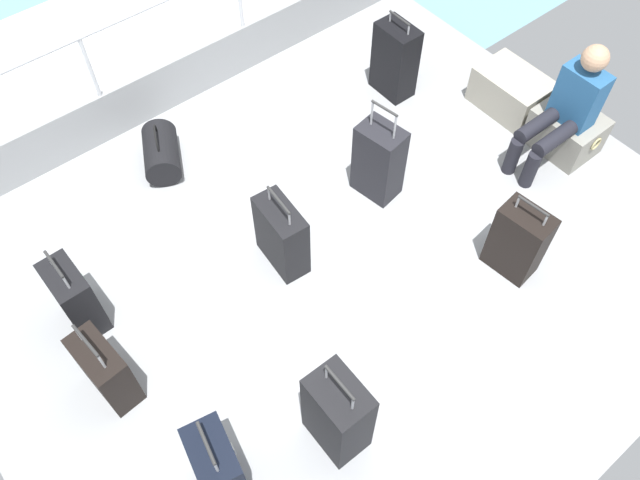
% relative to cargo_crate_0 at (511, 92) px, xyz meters
% --- Properties ---
extents(ground_plane, '(4.40, 5.20, 0.06)m').
position_rel_cargo_crate_0_xyz_m(ground_plane, '(0.30, -2.17, -0.20)').
color(ground_plane, '#939699').
extents(gunwale_port, '(0.06, 5.20, 0.45)m').
position_rel_cargo_crate_0_xyz_m(gunwale_port, '(-1.87, -2.17, 0.05)').
color(gunwale_port, '#939699').
rests_on(gunwale_port, ground_plane).
extents(railing_port, '(0.04, 4.20, 1.02)m').
position_rel_cargo_crate_0_xyz_m(railing_port, '(-1.87, -2.17, 0.61)').
color(railing_port, silver).
rests_on(railing_port, ground_plane).
extents(sea_wake, '(12.00, 12.00, 0.01)m').
position_rel_cargo_crate_0_xyz_m(sea_wake, '(-3.30, -2.17, -0.51)').
color(sea_wake, '#6B99A8').
rests_on(sea_wake, ground_plane).
extents(cargo_crate_0, '(0.65, 0.42, 0.34)m').
position_rel_cargo_crate_0_xyz_m(cargo_crate_0, '(0.00, 0.00, 0.00)').
color(cargo_crate_0, '#9E9989').
rests_on(cargo_crate_0, ground_plane).
extents(cargo_crate_1, '(0.56, 0.42, 0.34)m').
position_rel_cargo_crate_0_xyz_m(cargo_crate_1, '(0.60, -0.00, -0.00)').
color(cargo_crate_1, gray).
rests_on(cargo_crate_1, ground_plane).
extents(passenger_seated, '(0.34, 0.66, 1.04)m').
position_rel_cargo_crate_0_xyz_m(passenger_seated, '(0.60, -0.18, 0.36)').
color(passenger_seated, '#26598C').
rests_on(passenger_seated, ground_plane).
extents(suitcase_0, '(0.40, 0.29, 0.79)m').
position_rel_cargo_crate_0_xyz_m(suitcase_0, '(1.11, -3.75, 0.15)').
color(suitcase_0, black).
rests_on(suitcase_0, ground_plane).
extents(suitcase_2, '(0.38, 0.22, 0.70)m').
position_rel_cargo_crate_0_xyz_m(suitcase_2, '(-0.43, -3.87, 0.11)').
color(suitcase_2, black).
rests_on(suitcase_2, ground_plane).
extents(suitcase_3, '(0.38, 0.29, 0.88)m').
position_rel_cargo_crate_0_xyz_m(suitcase_3, '(-0.03, -1.52, 0.16)').
color(suitcase_3, black).
rests_on(suitcase_3, ground_plane).
extents(suitcase_4, '(0.43, 0.24, 0.68)m').
position_rel_cargo_crate_0_xyz_m(suitcase_4, '(0.15, -3.96, 0.08)').
color(suitcase_4, black).
rests_on(suitcase_4, ground_plane).
extents(suitcase_5, '(0.38, 0.27, 0.71)m').
position_rel_cargo_crate_0_xyz_m(suitcase_5, '(1.12, -1.25, 0.13)').
color(suitcase_5, black).
rests_on(suitcase_5, ground_plane).
extents(suitcase_6, '(0.44, 0.25, 0.70)m').
position_rel_cargo_crate_0_xyz_m(suitcase_6, '(0.04, -2.50, 0.11)').
color(suitcase_6, black).
rests_on(suitcase_6, ground_plane).
extents(suitcase_7, '(0.37, 0.27, 0.83)m').
position_rel_cargo_crate_0_xyz_m(suitcase_7, '(1.29, -3.03, 0.17)').
color(suitcase_7, black).
rests_on(suitcase_7, ground_plane).
extents(suitcase_8, '(0.37, 0.24, 0.77)m').
position_rel_cargo_crate_0_xyz_m(suitcase_8, '(-0.80, -0.64, 0.16)').
color(suitcase_8, black).
rests_on(suitcase_8, ground_plane).
extents(duffel_bag, '(0.57, 0.47, 0.41)m').
position_rel_cargo_crate_0_xyz_m(duffel_bag, '(-1.31, -2.71, -0.03)').
color(duffel_bag, black).
rests_on(duffel_bag, ground_plane).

